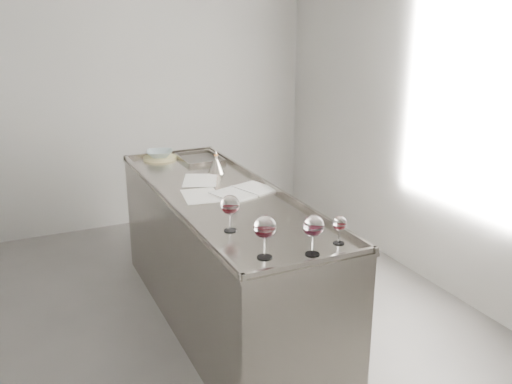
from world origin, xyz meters
name	(u,v)px	position (x,y,z in m)	size (l,w,h in m)	color
room_shell	(156,144)	(0.00, 0.00, 1.40)	(4.54, 5.04, 2.84)	#514E4C
counter	(223,259)	(0.50, 0.30, 0.47)	(0.77, 2.42, 0.97)	gray
wine_glass_left	(265,228)	(0.33, -0.71, 1.10)	(0.11, 0.11, 0.22)	white
wine_glass_middle	(230,206)	(0.31, -0.31, 1.09)	(0.11, 0.11, 0.21)	white
wine_glass_right	(313,227)	(0.56, -0.78, 1.09)	(0.11, 0.11, 0.21)	white
wine_glass_small	(340,224)	(0.76, -0.72, 1.05)	(0.08, 0.08, 0.15)	white
notebook	(245,191)	(0.66, 0.29, 0.95)	(0.47, 0.39, 0.02)	white
loose_paper_top	(201,196)	(0.37, 0.33, 0.94)	(0.23, 0.33, 0.00)	white
loose_paper_under	(200,180)	(0.48, 0.66, 0.94)	(0.23, 0.33, 0.00)	white
trivet	(160,158)	(0.39, 1.38, 0.95)	(0.27, 0.27, 0.02)	beige
ceramic_bowl	(160,154)	(0.39, 1.38, 0.99)	(0.21, 0.21, 0.05)	#8EA1A6
wine_funnel	(216,166)	(0.66, 0.80, 1.00)	(0.12, 0.12, 0.18)	#A69F93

